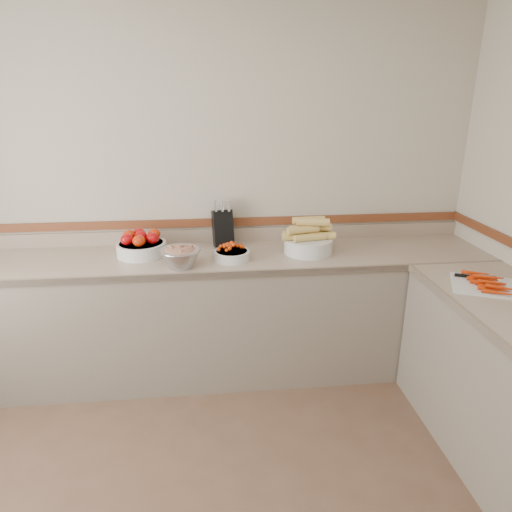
{
  "coord_description": "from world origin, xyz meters",
  "views": [
    {
      "loc": [
        0.06,
        -1.29,
        1.94
      ],
      "look_at": [
        0.35,
        1.35,
        1.0
      ],
      "focal_mm": 32.0,
      "sensor_mm": 36.0,
      "label": 1
    }
  ],
  "objects": [
    {
      "name": "cutting_board",
      "position": [
        1.65,
        0.95,
        0.92
      ],
      "size": [
        0.49,
        0.45,
        0.06
      ],
      "color": "silver",
      "rests_on": "counter_right"
    },
    {
      "name": "counter_back",
      "position": [
        0.0,
        1.68,
        0.45
      ],
      "size": [
        4.0,
        0.65,
        1.08
      ],
      "color": "gray",
      "rests_on": "ground_plane"
    },
    {
      "name": "cherry_tomato_bowl",
      "position": [
        0.21,
        1.58,
        0.94
      ],
      "size": [
        0.24,
        0.24,
        0.13
      ],
      "color": "silver",
      "rests_on": "counter_back"
    },
    {
      "name": "corn_bowl",
      "position": [
        0.75,
        1.67,
        0.99
      ],
      "size": [
        0.37,
        0.34,
        0.25
      ],
      "color": "silver",
      "rests_on": "counter_back"
    },
    {
      "name": "knife_block",
      "position": [
        0.17,
        1.9,
        1.04
      ],
      "size": [
        0.16,
        0.19,
        0.34
      ],
      "color": "black",
      "rests_on": "counter_back"
    },
    {
      "name": "tomato_bowl",
      "position": [
        -0.4,
        1.74,
        0.97
      ],
      "size": [
        0.34,
        0.34,
        0.17
      ],
      "color": "silver",
      "rests_on": "counter_back"
    },
    {
      "name": "rhubarb_bowl",
      "position": [
        -0.12,
        1.47,
        0.98
      ],
      "size": [
        0.26,
        0.26,
        0.15
      ],
      "color": "#B2B2BA",
      "rests_on": "counter_back"
    },
    {
      "name": "back_wall",
      "position": [
        0.0,
        2.0,
        1.3
      ],
      "size": [
        4.0,
        0.0,
        4.0
      ],
      "primitive_type": "plane",
      "rotation": [
        1.57,
        0.0,
        0.0
      ],
      "color": "#B9AE99",
      "rests_on": "ground_plane"
    }
  ]
}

